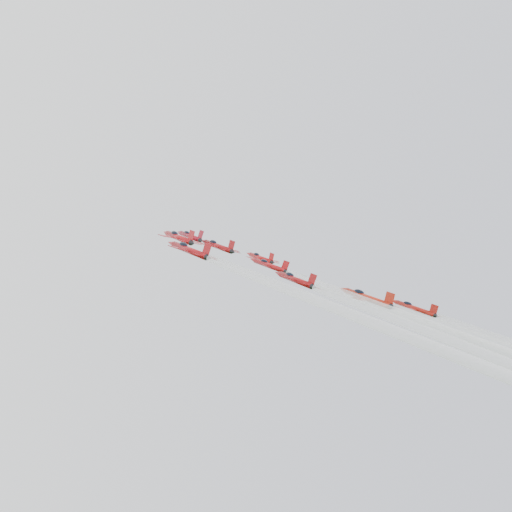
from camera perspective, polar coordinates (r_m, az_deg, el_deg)
jet_lead at (r=149.32m, az=-5.92°, el=1.79°), size 9.63×12.60×7.10m
jet_row2_left at (r=128.43m, az=-6.92°, el=1.67°), size 10.00×13.08×7.37m
jet_row2_center at (r=140.90m, az=-3.44°, el=0.90°), size 9.77×12.78×7.20m
jet_row2_right at (r=145.81m, az=0.37°, el=-0.14°), size 8.49×11.11×6.26m
jet_center at (r=95.86m, az=15.81°, el=-6.20°), size 8.51×82.82×42.54m
jet_rear_farleft at (r=67.14m, az=12.18°, el=-6.81°), size 8.91×86.71×44.54m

